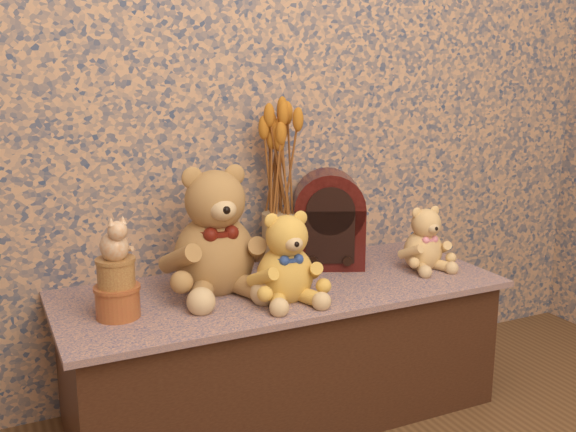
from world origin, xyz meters
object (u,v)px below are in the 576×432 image
at_px(teddy_medium, 285,253).
at_px(teddy_small, 424,235).
at_px(teddy_large, 214,224).
at_px(ceramic_vase, 279,242).
at_px(cat_figurine, 114,237).
at_px(biscuit_tin_lower, 118,302).
at_px(cathedral_radio, 328,219).

bearing_deg(teddy_medium, teddy_small, 11.33).
bearing_deg(teddy_medium, teddy_large, 137.34).
bearing_deg(teddy_small, ceramic_vase, 159.97).
xyz_separation_m(teddy_medium, teddy_small, (0.57, 0.08, -0.03)).
relative_size(ceramic_vase, cat_figurine, 1.56).
relative_size(teddy_medium, biscuit_tin_lower, 2.37).
bearing_deg(ceramic_vase, teddy_medium, -111.34).
relative_size(teddy_small, ceramic_vase, 1.17).
height_order(teddy_small, cat_figurine, cat_figurine).
relative_size(teddy_small, cat_figurine, 1.82).
distance_m(ceramic_vase, cat_figurine, 0.64).
bearing_deg(ceramic_vase, cat_figurine, -161.10).
height_order(cathedral_radio, ceramic_vase, cathedral_radio).
xyz_separation_m(teddy_small, cat_figurine, (-1.05, -0.01, 0.12)).
xyz_separation_m(teddy_large, cat_figurine, (-0.32, -0.10, 0.02)).
bearing_deg(teddy_small, cat_figurine, -176.82).
relative_size(ceramic_vase, biscuit_tin_lower, 1.63).
height_order(ceramic_vase, cat_figurine, cat_figurine).
distance_m(teddy_large, ceramic_vase, 0.31).
distance_m(teddy_large, cat_figurine, 0.34).
relative_size(teddy_medium, cathedral_radio, 0.87).
distance_m(ceramic_vase, biscuit_tin_lower, 0.63).
bearing_deg(cat_figurine, cathedral_radio, 2.93).
distance_m(teddy_small, ceramic_vase, 0.50).
xyz_separation_m(teddy_large, teddy_small, (0.73, -0.09, -0.10)).
xyz_separation_m(cathedral_radio, biscuit_tin_lower, (-0.77, -0.18, -0.12)).
xyz_separation_m(teddy_medium, ceramic_vase, (0.11, 0.27, -0.05)).
bearing_deg(ceramic_vase, teddy_small, -22.60).
bearing_deg(biscuit_tin_lower, ceramic_vase, 18.90).
distance_m(teddy_small, biscuit_tin_lower, 1.05).
xyz_separation_m(teddy_large, teddy_medium, (0.16, -0.17, -0.07)).
relative_size(teddy_medium, ceramic_vase, 1.46).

